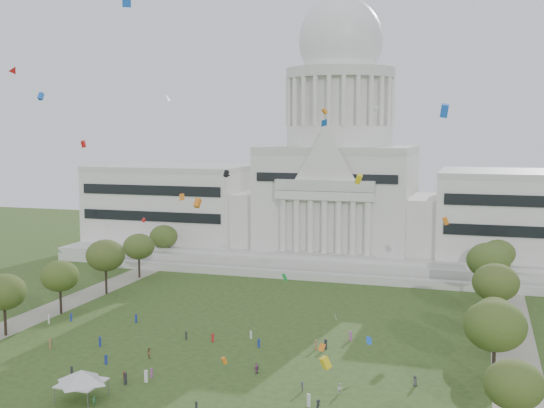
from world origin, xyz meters
name	(u,v)px	position (x,y,z in m)	size (l,w,h in m)	color
ground	(182,396)	(0.00, 0.00, 0.00)	(400.00, 400.00, 0.00)	#31461C
capitol	(339,186)	(0.00, 113.59, 22.30)	(160.00, 64.50, 91.30)	#B9B8AE
path_left	(34,317)	(-48.00, 30.00, 0.02)	(8.00, 160.00, 0.04)	gray
path_right	(516,363)	(48.00, 30.00, 0.02)	(8.00, 160.00, 0.04)	gray
row_tree_r_1	(514,385)	(46.22, -1.75, 7.66)	(7.58, 7.58, 10.78)	black
row_tree_l_2	(4,292)	(-45.04, 17.30, 8.51)	(8.42, 8.42, 11.97)	black
row_tree_r_2	(495,326)	(44.17, 17.44, 9.66)	(9.55, 9.55, 13.58)	black
row_tree_l_3	(60,276)	(-44.09, 33.92, 8.21)	(8.12, 8.12, 11.55)	black
row_tree_r_3	(495,314)	(44.40, 34.48, 7.08)	(7.01, 7.01, 9.98)	black
row_tree_l_4	(105,255)	(-44.08, 52.42, 9.39)	(9.29, 9.29, 13.21)	black
row_tree_r_4	(496,283)	(44.76, 50.04, 9.29)	(9.19, 9.19, 13.06)	black
row_tree_l_5	(139,247)	(-45.22, 71.01, 8.42)	(8.33, 8.33, 11.85)	black
row_tree_r_5	(489,260)	(43.49, 70.19, 9.93)	(9.82, 9.82, 13.96)	black
row_tree_l_6	(164,237)	(-46.87, 89.14, 8.27)	(8.19, 8.19, 11.64)	black
row_tree_r_6	(498,253)	(45.96, 88.13, 8.51)	(8.42, 8.42, 11.97)	black
event_tent	(81,376)	(-13.43, -5.68, 3.58)	(8.42, 8.42, 4.62)	#4C4C4C
person_0	(415,381)	(32.67, 14.23, 0.86)	(0.84, 0.55, 1.72)	#4C4C51
person_2	(340,389)	(22.29, 7.57, 0.86)	(0.83, 0.51, 1.71)	silver
person_3	(302,387)	(16.58, 6.86, 0.79)	(1.02, 0.53, 1.58)	#4C4C51
person_4	(257,368)	(7.62, 12.00, 0.91)	(1.07, 0.58, 1.82)	#994C8C
person_5	(124,376)	(-11.19, 2.76, 0.77)	(1.44, 0.57, 1.55)	#B21E1E
person_7	(94,401)	(-10.47, -7.20, 0.75)	(0.54, 0.40, 1.49)	#33723F
person_8	(149,353)	(-12.61, 13.85, 0.91)	(0.89, 0.55, 1.82)	olive
person_9	(318,406)	(20.68, 0.33, 0.91)	(1.18, 0.61, 1.82)	#26262B
person_10	(258,369)	(7.66, 12.40, 0.69)	(0.81, 0.44, 1.38)	#33723F
distant_crowd	(148,351)	(-13.19, 14.42, 0.89)	(61.48, 38.95, 1.95)	#994C8C
kite_swarm	(205,170)	(0.42, 8.61, 33.14)	(85.41, 102.79, 62.54)	white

